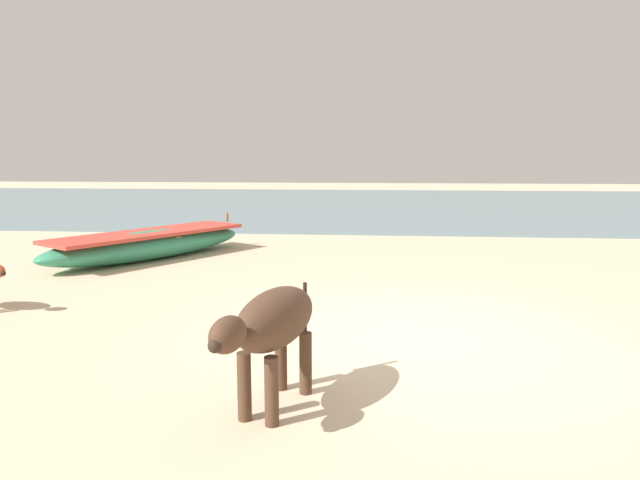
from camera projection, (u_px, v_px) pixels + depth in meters
The scene contains 4 objects.
ground at pixel (415, 339), 6.35m from camera, with size 80.00×80.00×0.00m, color beige.
sea_water at pixel (384, 204), 24.64m from camera, with size 60.00×20.00×0.08m, color slate.
fishing_boat_0 at pixel (150, 244), 11.40m from camera, with size 3.49×4.61×0.77m.
cow_adult_dark at pixel (273, 325), 4.50m from camera, with size 0.75×1.51×1.00m.
Camera 1 is at (-0.51, -6.20, 2.05)m, focal length 31.28 mm.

